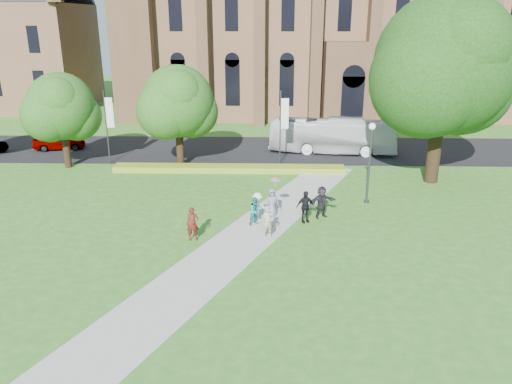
{
  "coord_description": "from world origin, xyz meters",
  "views": [
    {
      "loc": [
        1.12,
        -24.11,
        11.41
      ],
      "look_at": [
        0.37,
        3.8,
        1.6
      ],
      "focal_mm": 35.0,
      "sensor_mm": 36.0,
      "label": 1
    }
  ],
  "objects_px": {
    "large_tree": "(445,65)",
    "pedestrian_0": "(193,224)",
    "streetlamp": "(370,153)",
    "tour_coach": "(332,136)",
    "car_0": "(59,141)"
  },
  "relations": [
    {
      "from": "large_tree",
      "to": "streetlamp",
      "type": "bearing_deg",
      "value": -140.71
    },
    {
      "from": "large_tree",
      "to": "pedestrian_0",
      "type": "distance_m",
      "value": 20.53
    },
    {
      "from": "large_tree",
      "to": "tour_coach",
      "type": "xyz_separation_m",
      "value": [
        -6.3,
        8.09,
        -6.81
      ]
    },
    {
      "from": "large_tree",
      "to": "car_0",
      "type": "relative_size",
      "value": 2.96
    },
    {
      "from": "large_tree",
      "to": "pedestrian_0",
      "type": "bearing_deg",
      "value": -146.32
    },
    {
      "from": "streetlamp",
      "to": "large_tree",
      "type": "bearing_deg",
      "value": 39.29
    },
    {
      "from": "streetlamp",
      "to": "pedestrian_0",
      "type": "relative_size",
      "value": 2.85
    },
    {
      "from": "large_tree",
      "to": "car_0",
      "type": "distance_m",
      "value": 33.01
    },
    {
      "from": "pedestrian_0",
      "to": "tour_coach",
      "type": "bearing_deg",
      "value": 49.01
    },
    {
      "from": "large_tree",
      "to": "tour_coach",
      "type": "relative_size",
      "value": 1.19
    },
    {
      "from": "streetlamp",
      "to": "tour_coach",
      "type": "height_order",
      "value": "streetlamp"
    },
    {
      "from": "large_tree",
      "to": "pedestrian_0",
      "type": "xyz_separation_m",
      "value": [
        -15.94,
        -10.62,
        -7.41
      ]
    },
    {
      "from": "streetlamp",
      "to": "tour_coach",
      "type": "distance_m",
      "value": 12.73
    },
    {
      "from": "streetlamp",
      "to": "large_tree",
      "type": "relative_size",
      "value": 0.4
    },
    {
      "from": "tour_coach",
      "to": "pedestrian_0",
      "type": "distance_m",
      "value": 21.05
    }
  ]
}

